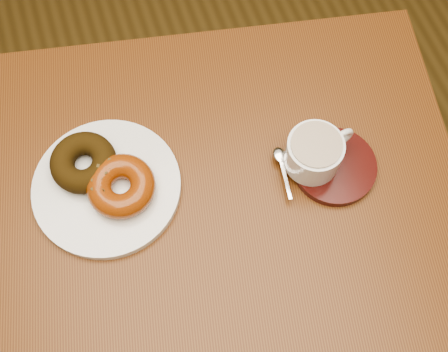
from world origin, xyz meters
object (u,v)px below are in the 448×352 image
object	(u,v)px
saucer	(334,166)
cafe_table	(214,210)
donut_plate	(107,187)
coffee_cup	(315,152)

from	to	relation	value
saucer	cafe_table	bearing A→B (deg)	170.02
cafe_table	saucer	xyz separation A→B (m)	(0.20, -0.03, 0.13)
cafe_table	donut_plate	bearing A→B (deg)	174.83
cafe_table	saucer	bearing A→B (deg)	0.74
cafe_table	coffee_cup	xyz separation A→B (m)	(0.16, -0.02, 0.17)
donut_plate	cafe_table	bearing A→B (deg)	-15.89
donut_plate	coffee_cup	world-z (taller)	coffee_cup
donut_plate	saucer	bearing A→B (deg)	-12.68
coffee_cup	cafe_table	bearing A→B (deg)	162.91
cafe_table	donut_plate	xyz separation A→B (m)	(-0.16, 0.05, 0.13)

